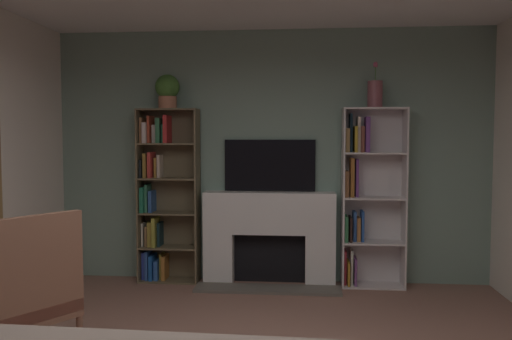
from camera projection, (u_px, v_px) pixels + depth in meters
name	position (u px, v px, depth m)	size (l,w,h in m)	color
wall_back_accent	(270.00, 156.00, 5.67)	(4.91, 0.06, 2.79)	gray
fireplace	(269.00, 235.00, 5.56)	(1.54, 0.56, 1.01)	white
tv	(270.00, 165.00, 5.62)	(1.00, 0.06, 0.57)	black
bookshelf_left	(163.00, 197.00, 5.67)	(0.66, 0.28, 1.92)	brown
bookshelf_right	(366.00, 195.00, 5.47)	(0.66, 0.29, 1.92)	silver
potted_plant	(167.00, 90.00, 5.54)	(0.27, 0.27, 0.37)	#AE6D50
vase_with_flowers	(375.00, 94.00, 5.35)	(0.16, 0.16, 0.48)	#894B53
armchair	(17.00, 299.00, 3.26)	(0.91, 0.92, 1.12)	brown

